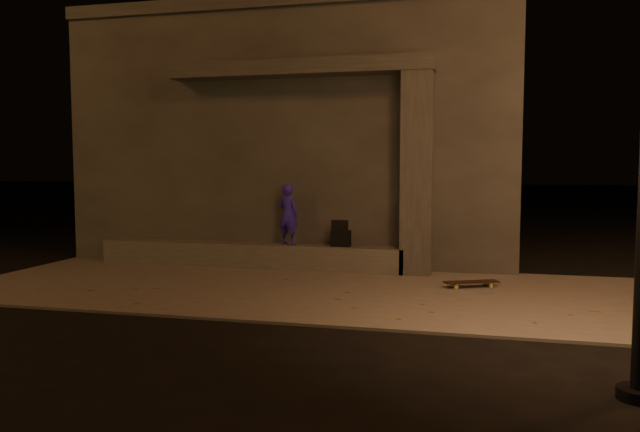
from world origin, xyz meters
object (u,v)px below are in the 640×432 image
(skateboarder, at_px, (288,214))
(skateboard, at_px, (471,282))
(column, at_px, (417,174))
(backpack, at_px, (341,237))

(skateboarder, xyz_separation_m, skateboard, (3.40, -1.10, -0.95))
(column, relative_size, skateboarder, 3.12)
(column, height_order, skateboard, column)
(skateboarder, relative_size, skateboard, 1.28)
(column, relative_size, skateboard, 3.99)
(column, bearing_deg, skateboard, -48.05)
(column, distance_m, backpack, 1.82)
(skateboarder, distance_m, skateboard, 3.69)
(skateboarder, xyz_separation_m, backpack, (1.02, -0.00, -0.41))
(skateboarder, height_order, skateboard, skateboarder)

